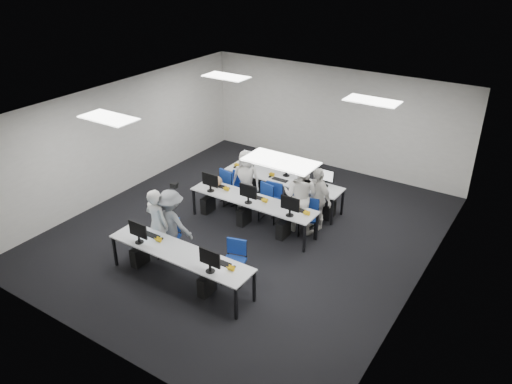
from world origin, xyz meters
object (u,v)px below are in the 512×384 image
Objects in this scene: desk_front at (180,254)px; chair_1 at (234,269)px; desk_mid at (253,201)px; student_3 at (317,198)px; chair_6 at (272,203)px; student_1 at (300,196)px; student_2 at (246,178)px; chair_0 at (170,245)px; chair_3 at (271,209)px; chair_5 at (232,191)px; student_0 at (157,224)px; chair_4 at (308,223)px; chair_7 at (305,213)px; chair_2 at (236,196)px; photographer at (172,223)px.

desk_front is 1.13m from chair_1.
student_3 reaches higher than desk_mid.
chair_6 reaches higher than desk_front.
student_1 is 1.19× the size of student_2.
chair_3 is (1.01, 2.54, 0.02)m from chair_0.
chair_0 is 0.90× the size of chair_5.
student_0 reaches higher than chair_3.
chair_4 is 0.62m from student_3.
student_3 reaches higher than chair_7.
student_0 is at bearing -75.72° from chair_5.
chair_4 is (1.26, 0.45, -0.42)m from desk_mid.
chair_7 reaches higher than chair_1.
chair_3 is (0.17, 3.15, -0.39)m from desk_front.
student_1 is at bearing 72.40° from desk_front.
chair_2 is 2.28m from student_3.
photographer is (-2.09, -2.71, -0.00)m from student_3.
chair_6 is at bearing 89.33° from desk_front.
desk_mid is 1.22m from chair_2.
chair_6 is 0.59× the size of student_2.
student_2 reaches higher than chair_3.
student_2 is (0.08, 2.84, 0.47)m from chair_0.
chair_1 is at bearing 173.95° from photographer.
chair_1 is at bearing 36.67° from desk_front.
chair_5 is 2.47m from student_3.
chair_3 is at bearing -109.33° from student_0.
chair_1 is 3.27m from student_2.
chair_5 is (-0.20, 0.13, 0.02)m from chair_2.
chair_2 is at bearing -151.87° from student_2.
student_1 is (2.01, 2.64, 0.08)m from student_0.
chair_7 is 3.28m from photographer.
chair_4 is 0.54× the size of photographer.
chair_0 is at bearing -97.10° from chair_6.
chair_3 is at bearing 48.01° from chair_0.
chair_6 is 0.58× the size of photographer.
chair_2 is at bearing 109.31° from chair_1.
desk_front is 1.08m from photographer.
student_1 reaches higher than chair_4.
photographer reaches higher than chair_4.
student_2 is at bearing 104.44° from chair_1.
chair_1 is 2.76m from chair_7.
chair_5 is 0.64× the size of student_2.
desk_front is at bearing -88.93° from student_3.
chair_2 reaches higher than chair_0.
desk_mid is 1.13m from student_1.
student_1 reaches higher than desk_front.
chair_3 is 0.86m from chair_7.
chair_6 is at bearing -19.80° from student_2.
photographer reaches higher than desk_mid.
chair_1 is 0.58× the size of student_2.
desk_front is 3.27m from student_1.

